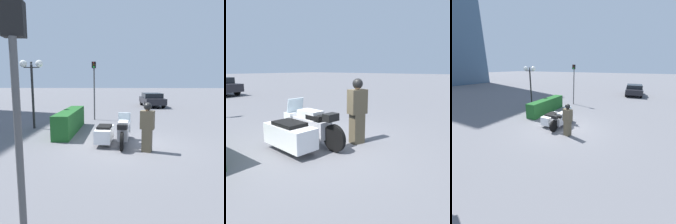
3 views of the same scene
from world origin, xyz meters
TOP-DOWN VIEW (x-y plane):
  - ground_plane at (0.00, 0.00)m, footprint 160.00×160.00m
  - police_motorcycle at (0.35, 0.50)m, footprint 2.44×1.43m
  - officer_rider at (-0.66, -0.70)m, footprint 0.42×0.54m
  - hedge_bush_curbside at (2.36, 2.67)m, footprint 4.01×0.73m
  - twin_lamp_post at (3.06, 4.75)m, footprint 0.37×1.18m
  - traffic_light_near at (5.76, 1.86)m, footprint 0.23×0.26m
  - traffic_light_far at (-5.55, 1.50)m, footprint 0.23×0.27m
  - parked_car_background at (13.56, -2.98)m, footprint 4.34×2.14m

SIDE VIEW (x-z plane):
  - ground_plane at x=0.00m, z-range 0.00..0.00m
  - police_motorcycle at x=0.35m, z-range -0.11..1.05m
  - hedge_bush_curbside at x=2.36m, z-range 0.00..1.06m
  - parked_car_background at x=13.56m, z-range 0.05..1.39m
  - officer_rider at x=-0.66m, z-range 0.05..1.78m
  - traffic_light_far at x=-5.55m, z-range 0.53..3.87m
  - traffic_light_near at x=5.76m, z-range 0.56..4.24m
  - twin_lamp_post at x=3.06m, z-range 1.04..4.58m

